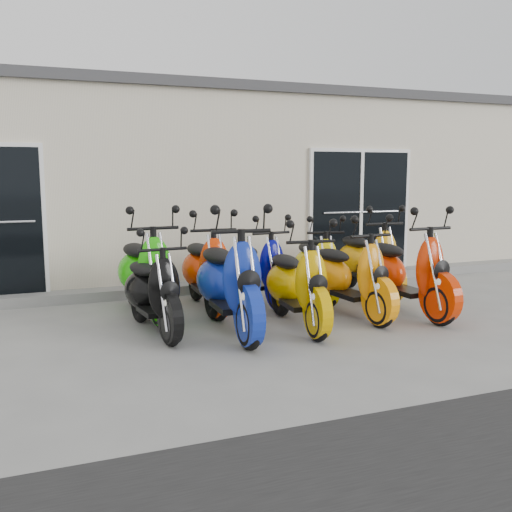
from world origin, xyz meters
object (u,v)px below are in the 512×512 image
Objects in this scene: scooter_back_red at (206,259)px; scooter_back_yellow at (316,256)px; scooter_front_orange_b at (350,265)px; scooter_front_black at (152,279)px; scooter_front_red at (405,260)px; scooter_front_orange_a at (297,272)px; scooter_back_extra at (368,250)px; scooter_back_green at (144,260)px; scooter_back_blue at (257,259)px; scooter_front_blue at (228,268)px.

scooter_back_red is 1.10× the size of scooter_back_yellow.
scooter_back_yellow is at bearing 79.77° from scooter_front_orange_b.
scooter_front_black is 0.88× the size of scooter_front_red.
scooter_front_orange_a is 0.96× the size of scooter_back_extra.
scooter_back_green is 1.05× the size of scooter_back_red.
scooter_back_blue is at bearing 93.57° from scooter_front_orange_a.
scooter_front_black is 1.01× the size of scooter_back_yellow.
scooter_front_blue is 1.04× the size of scooter_back_green.
scooter_front_red is at bearing -24.29° from scooter_back_green.
scooter_back_green is at bearing -168.56° from scooter_back_yellow.
scooter_back_red is 1.07× the size of scooter_back_blue.
scooter_front_red is at bearing -54.60° from scooter_back_yellow.
scooter_front_black is at bearing -133.04° from scooter_back_red.
scooter_front_red is (1.64, 0.10, 0.05)m from scooter_front_orange_a.
scooter_back_blue reaches higher than scooter_back_yellow.
scooter_front_black is at bearing -150.91° from scooter_back_yellow.
scooter_back_red is 1.00× the size of scooter_back_extra.
scooter_back_extra is at bearing 77.14° from scooter_front_red.
scooter_front_blue is at bearing -131.25° from scooter_back_blue.
scooter_front_orange_b is 1.04× the size of scooter_back_blue.
scooter_front_red is (0.76, -0.14, 0.05)m from scooter_front_orange_b.
scooter_back_red reaches higher than scooter_back_blue.
scooter_front_orange_b is 1.42m from scooter_back_extra.
scooter_back_green is (0.07, 0.87, 0.10)m from scooter_front_black.
scooter_front_blue is 1.23m from scooter_back_red.
scooter_front_blue is at bearing -61.32° from scooter_back_green.
scooter_front_blue reaches higher than scooter_back_extra.
scooter_back_green reaches higher than scooter_back_yellow.
scooter_back_green is (-1.63, 1.25, 0.06)m from scooter_front_orange_a.
scooter_front_black is 3.35m from scooter_front_red.
scooter_front_orange_b is (1.73, 0.16, -0.09)m from scooter_front_blue.
scooter_front_black is at bearing -163.50° from scooter_back_extra.
scooter_front_orange_b is at bearing 165.42° from scooter_front_red.
scooter_front_red reaches higher than scooter_back_extra.
scooter_back_red is 1.76m from scooter_back_yellow.
scooter_back_green is at bearing 146.31° from scooter_front_orange_a.
scooter_front_red is 1.22m from scooter_back_extra.
scooter_back_green is at bearing 124.74° from scooter_front_blue.
scooter_front_blue is 1.17× the size of scooter_back_blue.
scooter_back_green is (-2.51, 1.01, 0.06)m from scooter_front_orange_b.
scooter_back_blue is (0.78, 0.07, -0.05)m from scooter_back_red.
scooter_back_green reaches higher than scooter_front_orange_a.
scooter_back_red is (0.92, 0.92, 0.06)m from scooter_front_black.
scooter_front_red is 0.99× the size of scooter_back_green.
scooter_back_yellow is (0.97, 0.03, -0.02)m from scooter_back_blue.
scooter_front_orange_a is 1.64m from scooter_front_red.
scooter_back_red is at bearing -178.14° from scooter_back_extra.
scooter_back_extra is at bearing 25.73° from scooter_front_blue.
scooter_back_red reaches higher than scooter_front_black.
scooter_back_red is 2.61m from scooter_back_extra.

